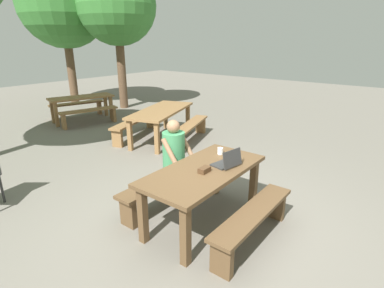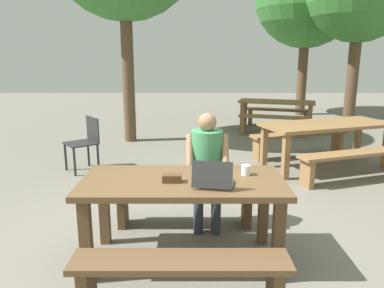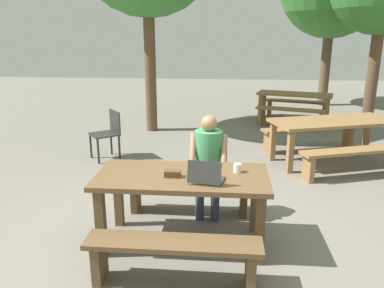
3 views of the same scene
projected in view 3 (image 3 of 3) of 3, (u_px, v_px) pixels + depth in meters
name	position (u px, v px, depth m)	size (l,w,h in m)	color
ground_plane	(183.00, 242.00, 4.04)	(30.00, 30.00, 0.00)	slate
picnic_table_front	(182.00, 185.00, 3.86)	(1.73, 0.84, 0.76)	brown
bench_near	(173.00, 252.00, 3.28)	(1.53, 0.30, 0.43)	brown
bench_far	(189.00, 189.00, 4.63)	(1.53, 0.30, 0.43)	brown
laptop	(206.00, 177.00, 3.62)	(0.36, 0.32, 0.23)	#2D2D2D
small_pouch	(173.00, 174.00, 3.76)	(0.16, 0.09, 0.06)	#4C331E
coffee_mug	(237.00, 168.00, 3.89)	(0.08, 0.08, 0.09)	white
person_seated	(208.00, 159.00, 4.47)	(0.43, 0.42, 1.23)	#333847
plastic_chair	(108.00, 133.00, 6.64)	(0.62, 0.62, 0.84)	#262626
picnic_table_mid	(333.00, 126.00, 6.39)	(2.23, 1.46, 0.74)	olive
bench_mid_south	(358.00, 156.00, 5.82)	(1.86, 0.88, 0.44)	olive
bench_mid_north	(310.00, 133.00, 7.14)	(1.86, 0.88, 0.44)	olive
picnic_table_rear	(294.00, 98.00, 9.34)	(1.88, 1.13, 0.72)	olive
bench_rear_south	(290.00, 113.00, 8.89)	(1.61, 0.74, 0.45)	olive
bench_rear_north	(296.00, 105.00, 9.95)	(1.61, 0.74, 0.45)	olive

